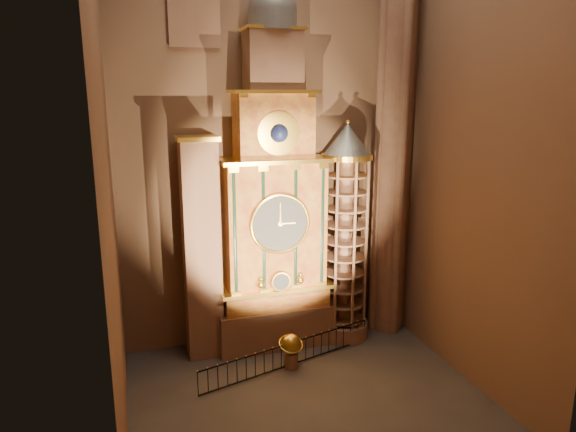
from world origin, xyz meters
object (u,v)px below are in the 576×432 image
object	(u,v)px
astronomical_clock	(274,211)
portrait_tower	(202,249)
celestial_globe	(291,348)
iron_railing	(290,355)
stair_turret	(345,235)

from	to	relation	value
astronomical_clock	portrait_tower	distance (m)	3.73
astronomical_clock	portrait_tower	bearing A→B (deg)	179.71
celestial_globe	iron_railing	bearing A→B (deg)	132.04
portrait_tower	iron_railing	distance (m)	6.18
stair_turret	iron_railing	world-z (taller)	stair_turret
stair_turret	celestial_globe	size ratio (longest dim) A/B	6.79
stair_turret	celestial_globe	world-z (taller)	stair_turret
astronomical_clock	celestial_globe	bearing A→B (deg)	-89.02
iron_railing	stair_turret	bearing A→B (deg)	31.86
stair_turret	iron_railing	bearing A→B (deg)	-148.14
stair_turret	celestial_globe	distance (m)	5.96
celestial_globe	iron_railing	world-z (taller)	celestial_globe
stair_turret	iron_railing	distance (m)	6.22
astronomical_clock	stair_turret	xyz separation A→B (m)	(3.50, -0.26, -1.41)
astronomical_clock	celestial_globe	world-z (taller)	astronomical_clock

